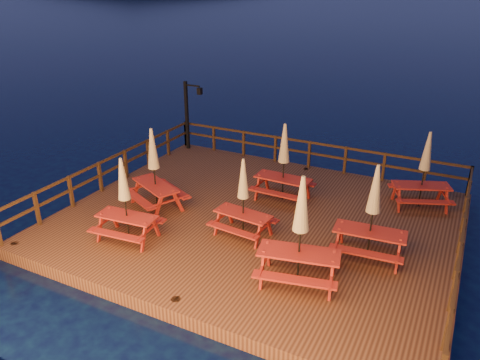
% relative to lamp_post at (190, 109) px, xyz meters
% --- Properties ---
extents(ground, '(500.00, 500.00, 0.00)m').
position_rel_lamp_post_xyz_m(ground, '(5.39, -4.55, -2.20)').
color(ground, black).
rests_on(ground, ground).
extents(deck, '(12.00, 10.00, 0.40)m').
position_rel_lamp_post_xyz_m(deck, '(5.39, -4.55, -2.00)').
color(deck, '#422315').
rests_on(deck, ground).
extents(deck_piles, '(11.44, 9.44, 1.40)m').
position_rel_lamp_post_xyz_m(deck_piles, '(5.39, -4.55, -2.50)').
color(deck_piles, '#321C0F').
rests_on(deck_piles, ground).
extents(railing, '(11.80, 9.75, 1.10)m').
position_rel_lamp_post_xyz_m(railing, '(5.39, -2.77, -1.03)').
color(railing, '#321C0F').
rests_on(railing, deck).
extents(lamp_post, '(0.85, 0.18, 3.00)m').
position_rel_lamp_post_xyz_m(lamp_post, '(0.00, 0.00, 0.00)').
color(lamp_post, black).
rests_on(lamp_post, deck).
extents(picnic_table_0, '(1.90, 1.62, 2.53)m').
position_rel_lamp_post_xyz_m(picnic_table_0, '(2.57, -7.43, -0.48)').
color(picnic_table_0, maroon).
rests_on(picnic_table_0, deck).
extents(picnic_table_1, '(2.03, 1.73, 2.72)m').
position_rel_lamp_post_xyz_m(picnic_table_1, '(9.03, -5.23, -0.38)').
color(picnic_table_1, maroon).
rests_on(picnic_table_1, deck).
extents(picnic_table_2, '(2.25, 2.08, 2.60)m').
position_rel_lamp_post_xyz_m(picnic_table_2, '(9.84, -1.36, -0.44)').
color(picnic_table_2, maroon).
rests_on(picnic_table_2, deck).
extents(picnic_table_3, '(2.39, 2.23, 2.72)m').
position_rel_lamp_post_xyz_m(picnic_table_3, '(2.06, -5.37, -0.38)').
color(picnic_table_3, maroon).
rests_on(picnic_table_3, deck).
extents(picnic_table_4, '(1.83, 1.56, 2.42)m').
position_rel_lamp_post_xyz_m(picnic_table_4, '(5.46, -5.72, -0.54)').
color(picnic_table_4, maroon).
rests_on(picnic_table_4, deck).
extents(picnic_table_5, '(1.92, 1.60, 2.70)m').
position_rel_lamp_post_xyz_m(picnic_table_5, '(5.57, -2.92, -0.39)').
color(picnic_table_5, maroon).
rests_on(picnic_table_5, deck).
extents(picnic_table_6, '(2.32, 2.05, 2.88)m').
position_rel_lamp_post_xyz_m(picnic_table_6, '(7.72, -7.15, -0.30)').
color(picnic_table_6, maroon).
rests_on(picnic_table_6, deck).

